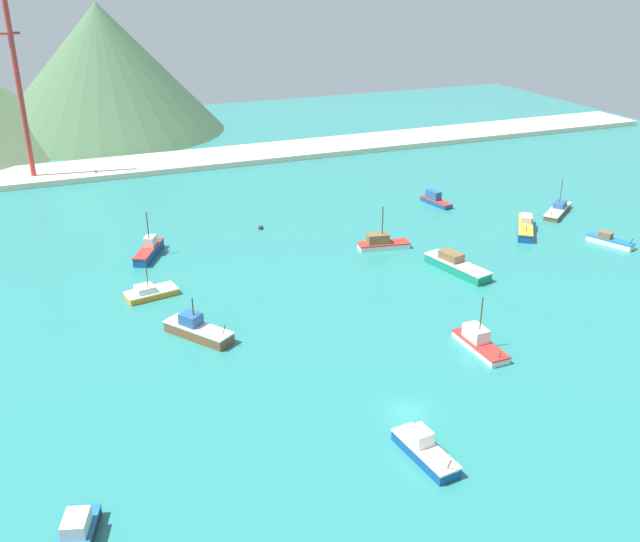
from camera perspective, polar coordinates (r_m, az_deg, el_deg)
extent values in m
cube|color=teal|center=(97.37, -1.47, -1.90)|extent=(260.00, 280.00, 0.50)
cube|color=#14478C|center=(67.59, 8.45, -14.33)|extent=(3.19, 7.75, 1.00)
cube|color=white|center=(67.23, 8.48, -13.93)|extent=(3.25, 7.90, 0.20)
cube|color=silver|center=(67.35, 8.03, -13.00)|extent=(2.00, 2.35, 1.34)
cylinder|color=#4C3823|center=(64.82, 10.35, -15.06)|extent=(0.19, 0.60, 1.35)
cube|color=silver|center=(85.44, 12.74, -5.98)|extent=(2.67, 8.17, 0.74)
cube|color=red|center=(85.21, 12.77, -5.71)|extent=(2.72, 8.33, 0.20)
cube|color=silver|center=(85.49, 12.43, -4.89)|extent=(1.94, 3.12, 1.57)
cylinder|color=#4C3823|center=(82.52, 14.26, -6.57)|extent=(0.13, 0.47, 1.01)
cylinder|color=#4C3823|center=(83.74, 12.84, -3.34)|extent=(0.15, 0.15, 4.19)
cube|color=brown|center=(87.11, -9.72, -4.90)|extent=(7.27, 8.93, 1.26)
cube|color=white|center=(86.76, -9.76, -4.48)|extent=(7.41, 9.10, 0.20)
cube|color=#28568C|center=(87.10, -10.34, -3.82)|extent=(2.98, 3.09, 1.40)
cylinder|color=#4C3823|center=(83.94, -7.74, -4.76)|extent=(0.50, 0.66, 1.69)
cylinder|color=#4C3823|center=(85.99, -10.19, -2.84)|extent=(0.17, 0.17, 2.20)
cube|color=brown|center=(134.55, 18.55, 4.53)|extent=(9.38, 7.86, 0.79)
cube|color=white|center=(134.40, 18.57, 4.73)|extent=(9.57, 8.01, 0.20)
cube|color=#28568C|center=(135.39, 18.73, 5.10)|extent=(3.63, 3.35, 0.95)
cylinder|color=#4C3823|center=(130.12, 18.13, 4.39)|extent=(0.46, 0.39, 1.07)
cylinder|color=#4C3823|center=(134.01, 18.82, 6.12)|extent=(0.13, 0.13, 4.42)
cube|color=#14478C|center=(123.61, 16.17, 3.29)|extent=(8.16, 9.84, 1.30)
cube|color=gold|center=(123.36, 16.21, 3.62)|extent=(8.33, 10.03, 0.20)
cube|color=#B2ADA3|center=(124.41, 16.24, 4.09)|extent=(3.24, 3.53, 1.04)
cylinder|color=#4C3823|center=(118.60, 16.26, 3.22)|extent=(0.54, 0.66, 1.75)
cube|color=orange|center=(98.79, -13.39, -1.80)|extent=(7.14, 4.18, 0.73)
cube|color=white|center=(98.59, -13.42, -1.56)|extent=(7.28, 4.26, 0.20)
cube|color=silver|center=(98.15, -13.90, -1.40)|extent=(2.79, 2.67, 0.83)
cylinder|color=#4C3823|center=(97.41, -13.76, -0.18)|extent=(0.13, 0.13, 3.51)
cube|color=#198466|center=(105.45, 10.96, 0.26)|extent=(5.19, 11.28, 1.26)
cube|color=white|center=(105.17, 10.99, 0.62)|extent=(5.29, 11.50, 0.20)
cube|color=brown|center=(105.77, 10.49, 1.20)|extent=(2.84, 3.87, 1.17)
cube|color=#14478C|center=(134.45, 9.32, 5.44)|extent=(3.14, 7.22, 0.71)
cube|color=red|center=(134.31, 9.33, 5.63)|extent=(3.20, 7.36, 0.20)
cube|color=#28568C|center=(134.67, 9.11, 6.08)|extent=(1.95, 3.21, 1.53)
cube|color=silver|center=(112.60, 5.13, 2.03)|extent=(8.27, 3.81, 0.77)
cube|color=red|center=(112.42, 5.14, 2.26)|extent=(8.44, 3.88, 0.20)
cube|color=brown|center=(111.83, 4.67, 2.62)|extent=(3.61, 2.41, 1.50)
cylinder|color=#4C3823|center=(110.98, 5.05, 4.08)|extent=(0.18, 0.18, 4.46)
cube|color=silver|center=(122.60, 22.28, 2.14)|extent=(4.58, 7.41, 0.84)
cube|color=#1E669E|center=(122.42, 22.32, 2.37)|extent=(4.68, 7.55, 0.20)
cube|color=brown|center=(122.54, 21.97, 2.72)|extent=(2.06, 2.38, 0.91)
cylinder|color=#4C3823|center=(121.21, 23.75, 2.17)|extent=(0.31, 0.52, 1.15)
cube|color=#14478C|center=(111.90, -13.59, 1.43)|extent=(5.89, 8.65, 1.29)
cube|color=red|center=(111.63, -13.63, 1.78)|extent=(6.01, 8.82, 0.20)
cube|color=beige|center=(112.29, -13.49, 2.37)|extent=(2.41, 2.70, 1.43)
cylinder|color=#4C3823|center=(110.95, -13.70, 3.61)|extent=(0.17, 0.17, 4.08)
cube|color=#1E669E|center=(61.38, -19.14, -19.67)|extent=(4.73, 7.90, 0.20)
cube|color=beige|center=(61.56, -19.02, -18.61)|extent=(2.59, 3.04, 1.21)
sphere|color=#232328|center=(120.84, -4.78, 3.47)|extent=(0.90, 0.90, 0.90)
cube|color=beige|center=(163.33, -10.69, 8.71)|extent=(247.00, 14.82, 1.20)
cone|color=#476B47|center=(197.30, -17.05, 15.29)|extent=(60.26, 60.26, 32.39)
cylinder|color=#B7332D|center=(154.93, -22.95, 12.98)|extent=(1.04, 1.04, 35.45)
cylinder|color=#B7332D|center=(153.56, -23.65, 17.11)|extent=(3.54, 0.52, 0.52)
cylinder|color=#B7332D|center=(154.32, -23.21, 14.52)|extent=(0.52, 2.84, 0.52)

